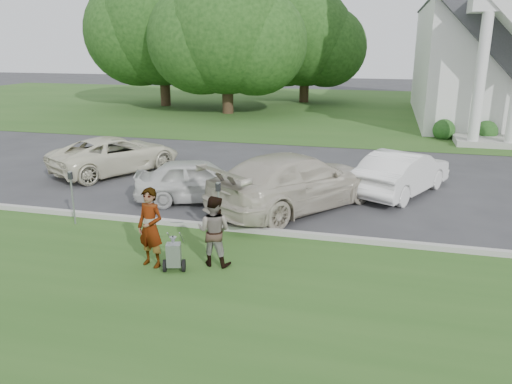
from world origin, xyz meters
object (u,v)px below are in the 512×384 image
at_px(person_right, 214,231).
at_px(car_a, 116,154).
at_px(parking_meter_far, 72,191).
at_px(striping_cart, 174,255).
at_px(car_d, 402,172).
at_px(parking_meter_near, 218,205).
at_px(tree_left, 227,36).
at_px(car_b, 199,180).
at_px(car_c, 296,181).
at_px(person_left, 150,228).
at_px(church, 503,21).
at_px(tree_back, 305,42).
at_px(tree_far, 162,29).

bearing_deg(person_right, car_a, -44.40).
height_order(person_right, parking_meter_far, person_right).
relative_size(striping_cart, person_right, 0.63).
distance_m(car_a, car_d, 10.36).
bearing_deg(parking_meter_near, striping_cart, -102.71).
xyz_separation_m(tree_left, car_a, (0.87, -16.60, -4.43)).
bearing_deg(car_b, parking_meter_near, -171.38).
bearing_deg(car_c, person_right, 112.02).
xyz_separation_m(person_left, car_d, (5.39, 7.07, -0.17)).
relative_size(person_left, car_b, 0.45).
relative_size(person_left, parking_meter_near, 1.16).
distance_m(striping_cart, car_c, 5.18).
relative_size(striping_cart, car_a, 0.20).
bearing_deg(car_a, person_left, 154.07).
xyz_separation_m(church, car_a, (-16.15, -17.72, -5.26)).
bearing_deg(car_c, tree_back, -45.95).
distance_m(church, car_b, 24.12).
bearing_deg(tree_back, tree_left, -116.57).
bearing_deg(car_b, person_right, -175.40).
xyz_separation_m(tree_left, car_c, (8.16, -19.17, -4.29)).
bearing_deg(parking_meter_near, person_left, -120.58).
bearing_deg(tree_left, parking_meter_near, -72.94).
xyz_separation_m(parking_meter_far, car_a, (-1.79, 5.42, -0.25)).
relative_size(tree_far, striping_cart, 11.77).
xyz_separation_m(car_c, car_d, (3.07, 2.35, -0.11)).
bearing_deg(car_b, parking_meter_far, 118.12).
bearing_deg(person_left, church, 80.59).
xyz_separation_m(tree_left, parking_meter_near, (6.82, -22.23, -4.15)).
distance_m(person_left, car_d, 8.89).
height_order(tree_left, striping_cart, tree_left).
height_order(tree_far, parking_meter_near, tree_far).
bearing_deg(person_left, car_b, 112.89).
xyz_separation_m(parking_meter_far, car_d, (8.57, 5.19, -0.22)).
bearing_deg(parking_meter_far, car_a, 108.29).
bearing_deg(striping_cart, church, 50.40).
distance_m(tree_back, parking_meter_near, 30.59).
bearing_deg(tree_back, parking_meter_near, -84.67).
bearing_deg(car_c, church, -78.22).
bearing_deg(tree_back, church, -27.85).
bearing_deg(striping_cart, tree_back, 77.55).
distance_m(person_right, parking_meter_far, 4.72).
relative_size(tree_back, car_b, 2.48).
distance_m(tree_far, person_right, 29.97).
relative_size(tree_left, person_right, 6.76).
height_order(person_left, car_a, person_left).
bearing_deg(person_left, tree_left, 118.39).
bearing_deg(car_b, church, -50.42).
bearing_deg(person_right, church, -108.55).
distance_m(tree_back, car_a, 25.12).
relative_size(person_left, car_d, 0.41).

